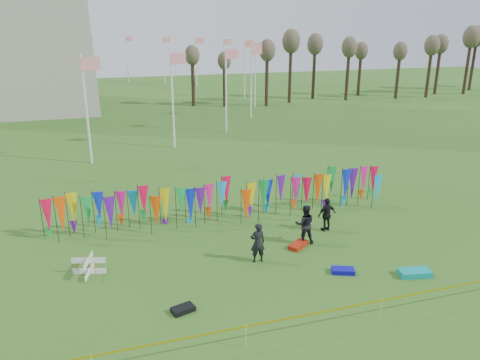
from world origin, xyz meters
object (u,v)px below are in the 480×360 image
object	(u,v)px
kite_bag_teal	(415,273)
person_mid	(305,224)
kite_bag_black	(183,309)
kite_bag_red	(298,245)
box_kite	(89,266)
person_right	(327,215)
kite_bag_blue	(343,271)
person_left	(258,243)

from	to	relation	value
kite_bag_teal	person_mid	bearing A→B (deg)	126.50
kite_bag_black	kite_bag_teal	distance (m)	9.75
kite_bag_red	kite_bag_teal	world-z (taller)	kite_bag_teal
person_mid	kite_bag_red	size ratio (longest dim) A/B	1.76
box_kite	kite_bag_red	world-z (taller)	box_kite
box_kite	person_right	size ratio (longest dim) A/B	0.46
kite_bag_blue	kite_bag_red	size ratio (longest dim) A/B	0.87
person_left	box_kite	bearing A→B (deg)	-7.77
box_kite	kite_bag_blue	world-z (taller)	box_kite
kite_bag_teal	kite_bag_red	bearing A→B (deg)	132.89
person_mid	kite_bag_black	size ratio (longest dim) A/B	2.32
kite_bag_black	person_mid	bearing A→B (deg)	30.42
kite_bag_red	kite_bag_black	bearing A→B (deg)	-150.25
person_right	kite_bag_red	bearing A→B (deg)	24.03
person_right	kite_bag_blue	xyz separation A→B (m)	(-1.29, -4.06, -0.77)
person_right	kite_bag_black	distance (m)	9.61
box_kite	person_mid	size ratio (longest dim) A/B	0.42
box_kite	person_right	xyz separation A→B (m)	(11.52, 1.01, 0.47)
kite_bag_teal	person_right	bearing A→B (deg)	105.88
person_mid	kite_bag_teal	xyz separation A→B (m)	(3.12, -4.22, -0.83)
box_kite	person_left	size ratio (longest dim) A/B	0.44
person_left	person_mid	bearing A→B (deg)	-157.49
person_left	kite_bag_blue	world-z (taller)	person_left
kite_bag_teal	box_kite	bearing A→B (deg)	162.30
kite_bag_red	kite_bag_teal	xyz separation A→B (m)	(3.58, -3.85, 0.03)
person_right	kite_bag_red	xyz separation A→B (m)	(-2.11, -1.30, -0.77)
person_left	kite_bag_blue	xyz separation A→B (m)	(3.12, -2.01, -0.82)
kite_bag_red	kite_bag_teal	distance (m)	5.26
box_kite	person_left	distance (m)	7.20
kite_bag_black	person_left	bearing A→B (deg)	35.70
kite_bag_blue	kite_bag_teal	distance (m)	2.96
person_mid	kite_bag_blue	xyz separation A→B (m)	(0.37, -3.12, -0.86)
person_mid	box_kite	bearing A→B (deg)	16.62
kite_bag_blue	kite_bag_black	distance (m)	7.03
person_right	kite_bag_black	bearing A→B (deg)	22.64
kite_bag_teal	kite_bag_blue	bearing A→B (deg)	158.40
person_right	kite_bag_teal	xyz separation A→B (m)	(1.47, -5.15, -0.75)
box_kite	kite_bag_blue	size ratio (longest dim) A/B	0.85
person_right	kite_bag_teal	bearing A→B (deg)	98.28
box_kite	kite_bag_blue	bearing A→B (deg)	-16.62
person_left	kite_bag_red	distance (m)	2.55
kite_bag_blue	person_left	bearing A→B (deg)	147.20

